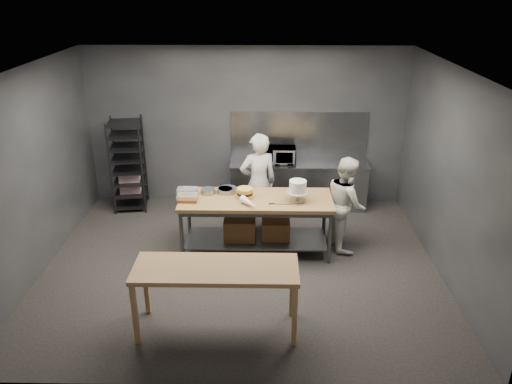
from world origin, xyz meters
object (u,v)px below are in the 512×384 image
at_px(work_table, 256,218).
at_px(speed_rack, 128,165).
at_px(frosted_cake_stand, 298,188).
at_px(layer_cake, 245,193).
at_px(microwave, 281,155).
at_px(chef_behind, 258,183).
at_px(near_counter, 216,273).
at_px(chef_right, 346,203).

height_order(work_table, speed_rack, speed_rack).
bearing_deg(frosted_cake_stand, layer_cake, 171.43).
height_order(speed_rack, layer_cake, speed_rack).
bearing_deg(microwave, chef_behind, -113.22).
relative_size(speed_rack, microwave, 3.23).
xyz_separation_m(near_counter, chef_right, (1.90, 2.16, -0.04)).
xyz_separation_m(speed_rack, microwave, (2.87, 0.08, 0.19)).
xyz_separation_m(speed_rack, chef_right, (3.88, -1.46, -0.08)).
bearing_deg(chef_behind, near_counter, 63.35).
height_order(chef_behind, layer_cake, chef_behind).
bearing_deg(microwave, chef_right, -56.72).
relative_size(near_counter, speed_rack, 1.14).
bearing_deg(speed_rack, work_table, -33.54).
height_order(chef_right, frosted_cake_stand, chef_right).
relative_size(microwave, frosted_cake_stand, 1.59).
height_order(speed_rack, chef_right, speed_rack).
distance_m(work_table, microwave, 1.81).
xyz_separation_m(chef_behind, microwave, (0.41, 0.97, 0.17)).
bearing_deg(speed_rack, chef_right, -20.56).
bearing_deg(chef_right, chef_behind, 61.80).
bearing_deg(microwave, layer_cake, -110.16).
bearing_deg(chef_right, layer_cake, 88.56).
xyz_separation_m(microwave, layer_cake, (-0.62, -1.68, -0.05)).
height_order(near_counter, microwave, microwave).
bearing_deg(layer_cake, microwave, 69.84).
xyz_separation_m(chef_behind, layer_cake, (-0.20, -0.71, 0.12)).
bearing_deg(work_table, microwave, 75.24).
relative_size(chef_behind, chef_right, 1.14).
xyz_separation_m(work_table, chef_right, (1.45, 0.15, 0.20)).
height_order(near_counter, chef_behind, chef_behind).
bearing_deg(near_counter, layer_cake, 82.22).
xyz_separation_m(near_counter, frosted_cake_stand, (1.09, 1.90, 0.33)).
distance_m(work_table, frosted_cake_stand, 0.87).
distance_m(frosted_cake_stand, layer_cake, 0.84).
distance_m(work_table, chef_right, 1.48).
height_order(work_table, chef_right, chef_right).
relative_size(near_counter, frosted_cake_stand, 5.85).
distance_m(near_counter, speed_rack, 4.13).
xyz_separation_m(speed_rack, frosted_cake_stand, (3.08, -1.72, 0.28)).
xyz_separation_m(chef_behind, frosted_cake_stand, (0.62, -0.83, 0.26)).
bearing_deg(speed_rack, chef_behind, -19.80).
relative_size(near_counter, microwave, 3.69).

